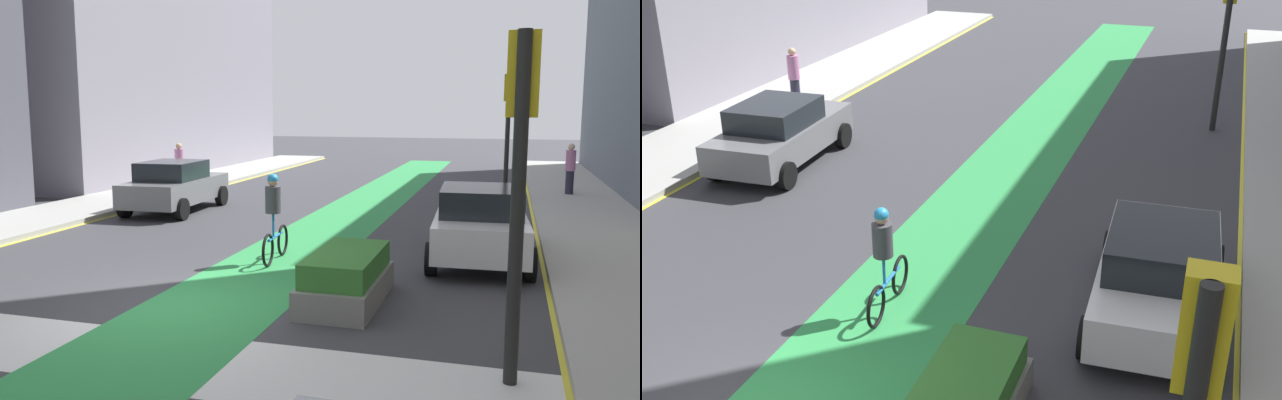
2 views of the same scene
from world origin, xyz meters
The scene contains 12 objects.
ground_plane centered at (0.00, 0.00, 0.00)m, with size 120.00×120.00×0.00m, color #38383D.
bike_lane_paint centered at (0.73, 0.00, 0.00)m, with size 2.40×60.00×0.01m, color #2D8C47.
crosswalk_band centered at (0.00, -2.00, 0.00)m, with size 12.00×1.80×0.01m, color silver.
curb_stripe_right centered at (6.00, 0.00, 0.01)m, with size 0.16×60.00×0.01m, color yellow.
traffic_signal_near_right centered at (5.32, -1.37, 2.83)m, with size 0.35×0.52×4.02m.
traffic_signal_far_right centered at (5.14, 14.95, 3.06)m, with size 0.35×0.52×4.37m.
car_grey_left_far centered at (-4.64, 8.60, 0.80)m, with size 2.19×4.28×1.57m.
car_white_right_far centered at (4.70, 4.61, 0.80)m, with size 2.18×4.28×1.57m.
cyclist_in_lane centered at (0.61, 3.30, 0.97)m, with size 0.32×1.73×1.86m.
pedestrian_sidewalk_left_a centered at (-6.74, 12.71, 1.03)m, with size 0.34×0.34×1.72m.
pedestrian_sidewalk_right_b centered at (7.32, 15.18, 1.07)m, with size 0.34×0.34×1.80m.
median_planter centered at (2.73, 1.01, 0.40)m, with size 1.15×2.44×0.85m.
Camera 1 is at (5.20, -8.88, 3.18)m, focal length 35.84 mm.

